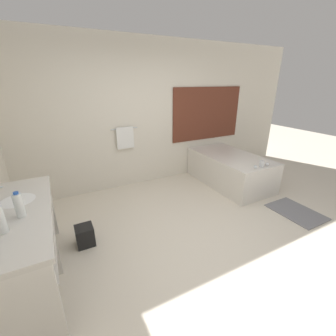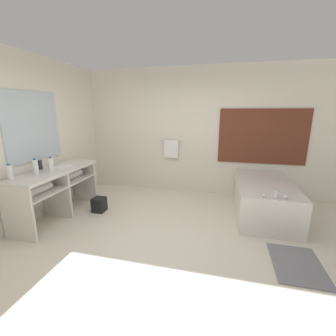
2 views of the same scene
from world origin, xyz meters
TOP-DOWN VIEW (x-y plane):
  - ground_plane at (0.00, 0.00)m, footprint 16.00×16.00m
  - wall_back_with_blinds at (0.06, 2.23)m, footprint 7.40×0.13m
  - vanity_counter at (-1.89, 0.40)m, footprint 0.59×1.59m
  - bathtub at (1.57, 1.34)m, footprint 0.93×1.69m
  - water_bottle_1 at (-1.84, 0.27)m, footprint 0.07×0.07m
  - water_bottle_2 at (-1.95, 0.08)m, footprint 0.07×0.07m
  - waste_bin at (-1.33, 0.75)m, footprint 0.22×0.22m
  - bath_mat at (1.77, -0.03)m, footprint 0.56×0.77m

SIDE VIEW (x-z plane):
  - ground_plane at x=0.00m, z-range 0.00..0.00m
  - bath_mat at x=1.77m, z-range 0.00..0.02m
  - waste_bin at x=-1.33m, z-range 0.00..0.26m
  - bathtub at x=1.57m, z-range -0.03..0.69m
  - vanity_counter at x=-1.89m, z-range 0.19..1.05m
  - water_bottle_1 at x=-1.84m, z-range 0.85..1.09m
  - water_bottle_2 at x=-1.95m, z-range 0.85..1.09m
  - wall_back_with_blinds at x=0.06m, z-range 0.00..2.70m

